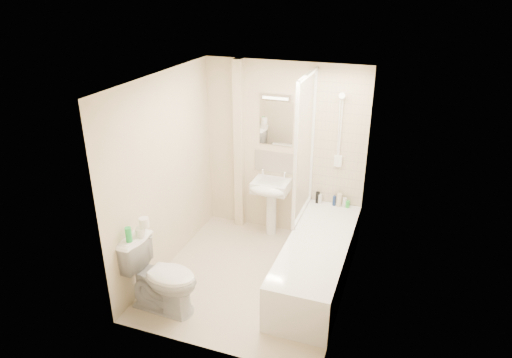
% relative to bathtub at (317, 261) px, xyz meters
% --- Properties ---
extents(floor, '(2.50, 2.50, 0.00)m').
position_rel_bathtub_xyz_m(floor, '(-0.75, -0.18, -0.29)').
color(floor, beige).
rests_on(floor, ground).
extents(wall_back, '(2.20, 0.02, 2.40)m').
position_rel_bathtub_xyz_m(wall_back, '(-0.75, 1.07, 0.91)').
color(wall_back, beige).
rests_on(wall_back, ground).
extents(wall_left, '(0.02, 2.50, 2.40)m').
position_rel_bathtub_xyz_m(wall_left, '(-1.85, -0.18, 0.91)').
color(wall_left, beige).
rests_on(wall_left, ground).
extents(wall_right, '(0.02, 2.50, 2.40)m').
position_rel_bathtub_xyz_m(wall_right, '(0.35, -0.18, 0.91)').
color(wall_right, beige).
rests_on(wall_right, ground).
extents(ceiling, '(2.20, 2.50, 0.02)m').
position_rel_bathtub_xyz_m(ceiling, '(-0.75, -0.18, 2.11)').
color(ceiling, white).
rests_on(ceiling, wall_back).
extents(tile_back, '(0.70, 0.01, 1.75)m').
position_rel_bathtub_xyz_m(tile_back, '(0.00, 1.06, 1.14)').
color(tile_back, beige).
rests_on(tile_back, wall_back).
extents(tile_right, '(0.01, 2.10, 1.75)m').
position_rel_bathtub_xyz_m(tile_right, '(0.34, 0.00, 1.14)').
color(tile_right, beige).
rests_on(tile_right, wall_right).
extents(pipe_boxing, '(0.12, 0.12, 2.40)m').
position_rel_bathtub_xyz_m(pipe_boxing, '(-1.37, 1.01, 0.91)').
color(pipe_boxing, beige).
rests_on(pipe_boxing, ground).
extents(splashback, '(0.60, 0.02, 0.30)m').
position_rel_bathtub_xyz_m(splashback, '(-0.86, 1.06, 0.74)').
color(splashback, beige).
rests_on(splashback, wall_back).
extents(mirror, '(0.46, 0.01, 0.60)m').
position_rel_bathtub_xyz_m(mirror, '(-0.86, 1.06, 1.29)').
color(mirror, white).
rests_on(mirror, wall_back).
extents(strip_light, '(0.42, 0.07, 0.07)m').
position_rel_bathtub_xyz_m(strip_light, '(-0.86, 1.03, 1.66)').
color(strip_light, silver).
rests_on(strip_light, wall_back).
extents(bathtub, '(0.70, 2.10, 0.55)m').
position_rel_bathtub_xyz_m(bathtub, '(0.00, 0.00, 0.00)').
color(bathtub, white).
rests_on(bathtub, ground).
extents(shower_screen, '(0.04, 0.92, 1.80)m').
position_rel_bathtub_xyz_m(shower_screen, '(-0.35, 0.62, 1.16)').
color(shower_screen, white).
rests_on(shower_screen, bathtub).
extents(shower_fixture, '(0.10, 0.16, 0.99)m').
position_rel_bathtub_xyz_m(shower_fixture, '(-0.00, 1.01, 1.26)').
color(shower_fixture, white).
rests_on(shower_fixture, wall_back).
extents(pedestal_sink, '(0.49, 0.46, 0.94)m').
position_rel_bathtub_xyz_m(pedestal_sink, '(-0.86, 0.83, 0.37)').
color(pedestal_sink, white).
rests_on(pedestal_sink, ground).
extents(bottle_black_a, '(0.05, 0.05, 0.16)m').
position_rel_bathtub_xyz_m(bottle_black_a, '(-0.23, 0.98, 0.34)').
color(bottle_black_a, black).
rests_on(bottle_black_a, bathtub).
extents(bottle_white_a, '(0.06, 0.06, 0.13)m').
position_rel_bathtub_xyz_m(bottle_white_a, '(-0.20, 0.98, 0.33)').
color(bottle_white_a, silver).
rests_on(bottle_white_a, bathtub).
extents(bottle_blue, '(0.04, 0.04, 0.14)m').
position_rel_bathtub_xyz_m(bottle_blue, '(-0.00, 0.98, 0.33)').
color(bottle_blue, navy).
rests_on(bottle_blue, bathtub).
extents(bottle_cream, '(0.07, 0.07, 0.18)m').
position_rel_bathtub_xyz_m(bottle_cream, '(0.06, 0.98, 0.35)').
color(bottle_cream, beige).
rests_on(bottle_cream, bathtub).
extents(bottle_white_b, '(0.05, 0.05, 0.13)m').
position_rel_bathtub_xyz_m(bottle_white_b, '(0.14, 0.98, 0.33)').
color(bottle_white_b, silver).
rests_on(bottle_white_b, bathtub).
extents(bottle_green, '(0.06, 0.06, 0.09)m').
position_rel_bathtub_xyz_m(bottle_green, '(0.17, 0.98, 0.31)').
color(bottle_green, green).
rests_on(bottle_green, bathtub).
extents(toilet, '(0.55, 0.86, 0.83)m').
position_rel_bathtub_xyz_m(toilet, '(-1.47, -1.03, 0.13)').
color(toilet, white).
rests_on(toilet, ground).
extents(toilet_roll_lower, '(0.10, 0.10, 0.09)m').
position_rel_bathtub_xyz_m(toilet_roll_lower, '(-1.72, -0.98, 0.59)').
color(toilet_roll_lower, white).
rests_on(toilet_roll_lower, toilet).
extents(toilet_roll_upper, '(0.11, 0.11, 0.11)m').
position_rel_bathtub_xyz_m(toilet_roll_upper, '(-1.69, -0.93, 0.69)').
color(toilet_roll_upper, white).
rests_on(toilet_roll_upper, toilet_roll_lower).
extents(green_bottle, '(0.07, 0.07, 0.16)m').
position_rel_bathtub_xyz_m(green_bottle, '(-1.76, -1.11, 0.63)').
color(green_bottle, green).
rests_on(green_bottle, toilet).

